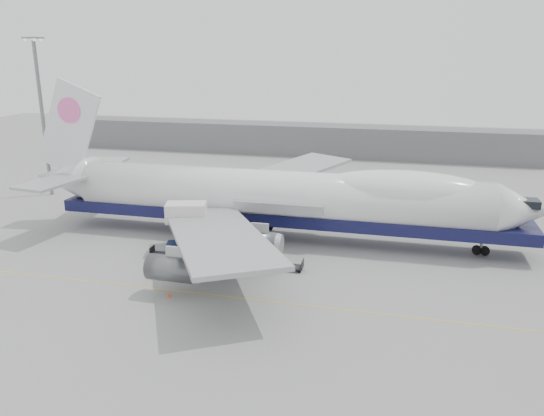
# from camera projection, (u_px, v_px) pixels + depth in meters

# --- Properties ---
(ground) EXTENTS (260.00, 260.00, 0.00)m
(ground) POSITION_uv_depth(u_px,v_px,m) (251.00, 274.00, 57.72)
(ground) COLOR gray
(ground) RESTS_ON ground
(apron_line) EXTENTS (60.00, 0.15, 0.01)m
(apron_line) POSITION_uv_depth(u_px,v_px,m) (234.00, 297.00, 52.13)
(apron_line) COLOR gold
(apron_line) RESTS_ON ground
(hangar) EXTENTS (110.00, 8.00, 7.00)m
(hangar) POSITION_uv_depth(u_px,v_px,m) (292.00, 139.00, 124.18)
(hangar) COLOR slate
(hangar) RESTS_ON ground
(floodlight_mast) EXTENTS (2.40, 2.40, 25.43)m
(floodlight_mast) POSITION_uv_depth(u_px,v_px,m) (42.00, 109.00, 85.68)
(floodlight_mast) COLOR slate
(floodlight_mast) RESTS_ON ground
(airliner) EXTENTS (67.00, 55.30, 19.98)m
(airliner) POSITION_uv_depth(u_px,v_px,m) (281.00, 196.00, 67.14)
(airliner) COLOR white
(airliner) RESTS_ON ground
(catering_truck) EXTENTS (5.54, 4.42, 6.12)m
(catering_truck) POSITION_uv_depth(u_px,v_px,m) (187.00, 225.00, 63.07)
(catering_truck) COLOR #19274B
(catering_truck) RESTS_ON ground
(traffic_cone) EXTENTS (0.36, 0.36, 0.53)m
(traffic_cone) POSITION_uv_depth(u_px,v_px,m) (169.00, 294.00, 52.22)
(traffic_cone) COLOR #FF4D0D
(traffic_cone) RESTS_ON ground
(dolly_0) EXTENTS (2.30, 1.35, 1.30)m
(dolly_0) POSITION_uv_depth(u_px,v_px,m) (161.00, 253.00, 62.08)
(dolly_0) COLOR #2D2D30
(dolly_0) RESTS_ON ground
(dolly_1) EXTENTS (2.30, 1.35, 1.30)m
(dolly_1) POSITION_uv_depth(u_px,v_px,m) (192.00, 256.00, 61.17)
(dolly_1) COLOR #2D2D30
(dolly_1) RESTS_ON ground
(dolly_2) EXTENTS (2.30, 1.35, 1.30)m
(dolly_2) POSITION_uv_depth(u_px,v_px,m) (225.00, 259.00, 60.26)
(dolly_2) COLOR #2D2D30
(dolly_2) RESTS_ON ground
(dolly_3) EXTENTS (2.30, 1.35, 1.30)m
(dolly_3) POSITION_uv_depth(u_px,v_px,m) (258.00, 263.00, 59.35)
(dolly_3) COLOR #2D2D30
(dolly_3) RESTS_ON ground
(dolly_4) EXTENTS (2.30, 1.35, 1.30)m
(dolly_4) POSITION_uv_depth(u_px,v_px,m) (293.00, 266.00, 58.44)
(dolly_4) COLOR #2D2D30
(dolly_4) RESTS_ON ground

